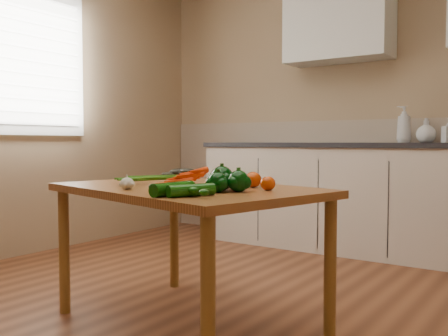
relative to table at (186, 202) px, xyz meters
name	(u,v)px	position (x,y,z in m)	size (l,w,h in m)	color
room	(192,74)	(-0.05, 0.11, 0.63)	(4.04, 5.04, 2.64)	brown
counter_run	(366,197)	(0.16, 2.13, -0.16)	(2.84, 0.64, 1.14)	beige
upper_cabinets	(412,10)	(0.46, 2.26, 1.34)	(2.15, 0.35, 0.70)	silver
window_blinds	(32,61)	(-2.01, 0.54, 0.94)	(0.08, 0.98, 1.18)	silver
table	(186,202)	(0.00, 0.00, 0.00)	(1.44, 1.10, 0.69)	#9D5E2D
soap_bottle_a	(404,124)	(0.41, 2.28, 0.43)	(0.11, 0.11, 0.30)	silver
soap_bottle_c	(426,130)	(0.59, 2.26, 0.38)	(0.15, 0.15, 0.19)	silver
carrot_bunch	(174,179)	(-0.07, 0.00, 0.11)	(0.24, 0.18, 0.06)	#EC3905
leafy_greens	(179,171)	(-0.31, 0.32, 0.12)	(0.18, 0.17, 0.09)	black
garlic_bulb	(127,184)	(-0.11, -0.28, 0.10)	(0.06, 0.06, 0.05)	beige
pepper_a	(222,178)	(0.25, -0.05, 0.13)	(0.11, 0.11, 0.11)	black
pepper_b	(238,181)	(0.35, -0.08, 0.12)	(0.09, 0.09, 0.09)	black
pepper_c	(218,182)	(0.30, -0.15, 0.12)	(0.09, 0.09, 0.09)	black
tomato_a	(234,182)	(0.24, 0.05, 0.11)	(0.07, 0.07, 0.06)	#930C02
tomato_b	(253,180)	(0.30, 0.13, 0.11)	(0.08, 0.08, 0.07)	#C03904
tomato_c	(268,183)	(0.43, 0.05, 0.11)	(0.07, 0.07, 0.06)	#C03904
zucchini_a	(191,190)	(0.30, -0.34, 0.10)	(0.05, 0.05, 0.20)	#0B4006
zucchini_b	(173,189)	(0.22, -0.35, 0.10)	(0.05, 0.05, 0.22)	#0B4006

